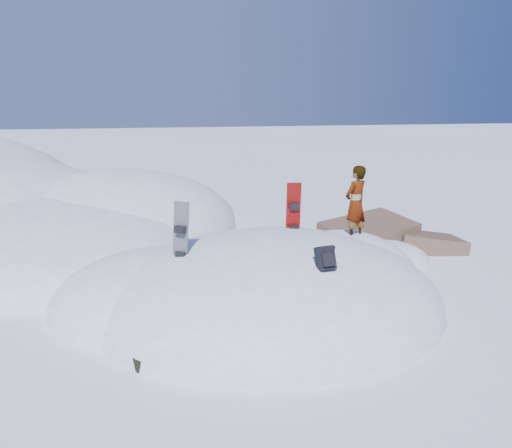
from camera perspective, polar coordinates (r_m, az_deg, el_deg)
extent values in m
plane|color=white|center=(10.26, 1.71, -9.47)|extent=(120.00, 120.00, 0.00)
ellipsoid|color=white|center=(10.26, 1.71, -9.47)|extent=(7.00, 6.00, 3.00)
ellipsoid|color=white|center=(10.57, -10.90, -9.00)|extent=(4.40, 4.00, 2.20)
ellipsoid|color=white|center=(11.48, 9.61, -7.01)|extent=(3.60, 3.20, 2.50)
ellipsoid|color=white|center=(15.20, -25.72, -2.91)|extent=(10.00, 9.00, 2.80)
ellipsoid|color=white|center=(17.18, -15.70, -0.11)|extent=(8.00, 8.00, 3.60)
ellipsoid|color=white|center=(14.15, -24.68, -4.01)|extent=(6.00, 5.00, 1.80)
cube|color=brown|center=(14.38, 12.61, -2.30)|extent=(2.82, 2.41, 1.62)
cube|color=brown|center=(14.82, 18.85, -3.05)|extent=(2.16, 1.80, 1.33)
cube|color=brown|center=(15.70, 12.81, -1.28)|extent=(2.08, 2.01, 1.10)
ellipsoid|color=white|center=(13.38, 12.75, -4.02)|extent=(3.20, 2.40, 1.00)
cube|color=red|center=(10.68, 4.25, 0.41)|extent=(0.31, 0.15, 1.65)
cube|color=black|center=(10.54, 4.38, 2.07)|extent=(0.20, 0.12, 0.14)
cube|color=black|center=(10.66, 4.33, -0.53)|extent=(0.20, 0.12, 0.14)
cube|color=black|center=(9.39, -8.63, -2.46)|extent=(0.38, 0.36, 1.64)
cube|color=black|center=(9.23, -8.68, -0.61)|extent=(0.23, 0.22, 0.14)
cube|color=black|center=(9.37, -8.57, -3.53)|extent=(0.23, 0.22, 0.14)
cube|color=black|center=(8.63, 7.92, -3.90)|extent=(0.35, 0.39, 0.46)
cube|color=black|center=(8.51, 8.21, -4.04)|extent=(0.23, 0.20, 0.25)
cylinder|color=black|center=(8.47, 7.61, -3.46)|extent=(0.03, 0.17, 0.31)
cylinder|color=black|center=(8.53, 8.78, -3.37)|extent=(0.03, 0.17, 0.31)
cube|color=black|center=(8.46, -11.92, -14.60)|extent=(0.75, 0.64, 0.17)
cube|color=black|center=(8.59, -9.96, -13.42)|extent=(0.38, 0.31, 0.12)
imported|color=slate|center=(10.94, 11.31, 2.31)|extent=(0.72, 0.64, 1.65)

